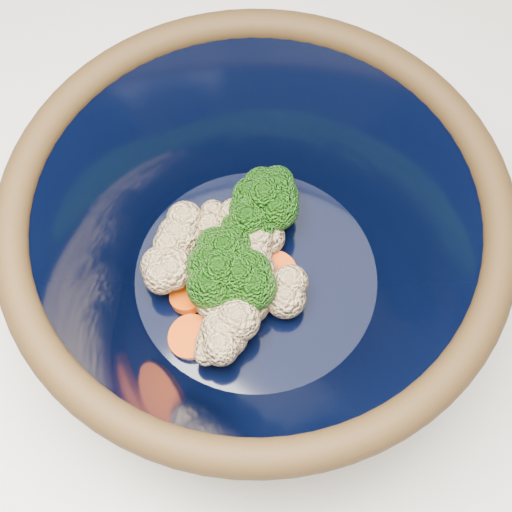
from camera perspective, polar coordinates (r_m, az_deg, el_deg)
name	(u,v)px	position (r m, az deg, el deg)	size (l,w,h in m)	color
ground	(266,472)	(1.42, 0.82, -16.89)	(3.00, 3.00, 0.00)	#9E7A54
counter	(270,418)	(0.97, 1.17, -12.81)	(1.20, 1.20, 0.90)	silver
mixing_bowl	(256,247)	(0.47, 0.00, 0.70)	(0.40, 0.40, 0.14)	black
vegetable_pile	(236,257)	(0.49, -1.60, -0.04)	(0.12, 0.15, 0.05)	#608442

